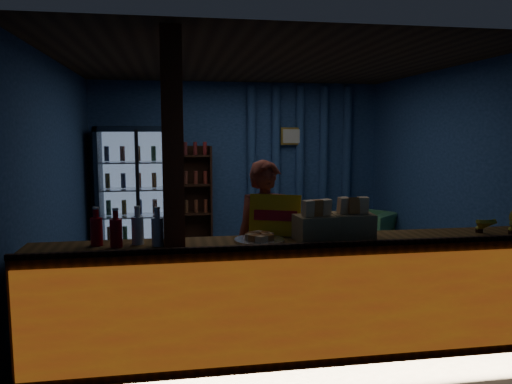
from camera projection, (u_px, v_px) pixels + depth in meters
ground at (263, 284)px, 6.01m from camera, size 4.60×4.60×0.00m
room_walls at (263, 153)px, 5.82m from camera, size 4.60×4.60×4.60m
counter at (305, 297)px, 4.09m from camera, size 4.40×0.57×0.99m
support_post at (174, 200)px, 3.82m from camera, size 0.16×0.16×2.60m
beverage_cooler at (139, 191)px, 7.52m from camera, size 1.20×0.62×1.90m
bottle_shelf at (196, 198)px, 7.82m from camera, size 0.50×0.28×1.60m
curtain_folds at (300, 164)px, 8.12m from camera, size 1.74×0.14×2.50m
framed_picture at (292, 136)px, 7.99m from camera, size 0.36×0.04×0.28m
shopkeeper at (266, 244)px, 4.66m from camera, size 0.60×0.41×1.57m
green_chair at (369, 231)px, 7.62m from camera, size 0.94×0.95×0.62m
side_table at (304, 235)px, 7.55m from camera, size 0.66×0.56×0.62m
yellow_sign at (275, 215)px, 4.20m from camera, size 0.44×0.25×0.35m
soda_bottles at (127, 230)px, 3.83m from camera, size 0.56×0.17×0.30m
snack_box_left at (316, 226)px, 4.01m from camera, size 0.34×0.29×0.34m
snack_box_centre at (353, 224)px, 4.08m from camera, size 0.34×0.29×0.34m
pastry_tray at (259, 239)px, 3.98m from camera, size 0.41×0.41×0.07m
banana_bunches at (510, 225)px, 4.30m from camera, size 0.70×0.28×0.15m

